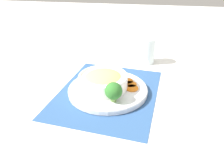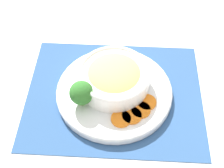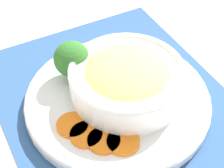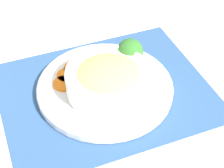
% 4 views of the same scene
% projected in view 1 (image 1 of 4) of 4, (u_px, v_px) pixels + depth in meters
% --- Properties ---
extents(ground_plane, '(4.00, 4.00, 0.00)m').
position_uv_depth(ground_plane, '(108.00, 93.00, 0.86)').
color(ground_plane, white).
extents(placemat, '(0.50, 0.42, 0.00)m').
position_uv_depth(placemat, '(108.00, 92.00, 0.86)').
color(placemat, '#2D5184').
rests_on(placemat, ground_plane).
extents(plate, '(0.31, 0.31, 0.02)m').
position_uv_depth(plate, '(108.00, 89.00, 0.85)').
color(plate, silver).
rests_on(plate, placemat).
extents(bowl, '(0.19, 0.19, 0.07)m').
position_uv_depth(bowl, '(103.00, 81.00, 0.83)').
color(bowl, white).
rests_on(bowl, plate).
extents(broccoli_floret, '(0.06, 0.06, 0.07)m').
position_uv_depth(broccoli_floret, '(114.00, 91.00, 0.75)').
color(broccoli_floret, '#759E51').
rests_on(broccoli_floret, plate).
extents(carrot_slice_near, '(0.05, 0.05, 0.01)m').
position_uv_depth(carrot_slice_near, '(132.00, 88.00, 0.84)').
color(carrot_slice_near, orange).
rests_on(carrot_slice_near, plate).
extents(carrot_slice_middle, '(0.05, 0.05, 0.01)m').
position_uv_depth(carrot_slice_middle, '(130.00, 84.00, 0.87)').
color(carrot_slice_middle, orange).
rests_on(carrot_slice_middle, plate).
extents(carrot_slice_far, '(0.05, 0.05, 0.01)m').
position_uv_depth(carrot_slice_far, '(127.00, 81.00, 0.89)').
color(carrot_slice_far, orange).
rests_on(carrot_slice_far, plate).
extents(carrot_slice_extra, '(0.05, 0.05, 0.01)m').
position_uv_depth(carrot_slice_extra, '(122.00, 79.00, 0.91)').
color(carrot_slice_extra, orange).
rests_on(carrot_slice_extra, plate).
extents(water_glass, '(0.08, 0.08, 0.13)m').
position_uv_depth(water_glass, '(147.00, 52.00, 1.08)').
color(water_glass, silver).
rests_on(water_glass, ground_plane).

